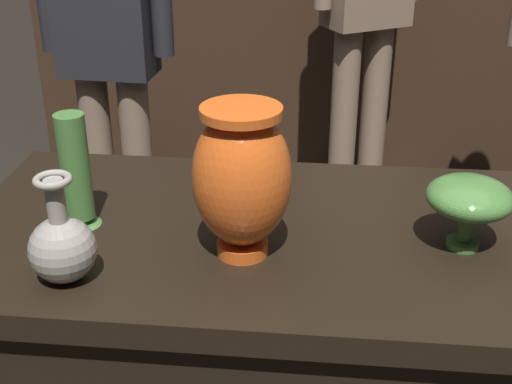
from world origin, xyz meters
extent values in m
cube|color=black|center=(0.00, 0.00, 0.78)|extent=(1.20, 0.64, 0.05)
cube|color=#382619|center=(0.00, 2.20, 0.47)|extent=(2.60, 0.40, 0.95)
cylinder|color=#E55B1E|center=(-0.04, -0.09, 0.81)|extent=(0.09, 0.09, 0.02)
ellipsoid|color=#E55B1E|center=(-0.04, -0.09, 0.95)|extent=(0.17, 0.17, 0.25)
cylinder|color=#E55B1E|center=(-0.04, -0.09, 1.07)|extent=(0.14, 0.14, 0.02)
cone|color=#477A38|center=(-0.36, -0.02, 0.81)|extent=(0.08, 0.08, 0.02)
cylinder|color=#477A38|center=(-0.36, -0.02, 0.92)|extent=(0.06, 0.06, 0.21)
cylinder|color=#477A38|center=(0.36, -0.03, 0.81)|extent=(0.06, 0.06, 0.01)
cylinder|color=#477A38|center=(0.36, -0.03, 0.84)|extent=(0.03, 0.03, 0.05)
ellipsoid|color=#477A38|center=(0.36, -0.03, 0.90)|extent=(0.15, 0.15, 0.07)
sphere|color=gray|center=(-0.33, -0.21, 0.86)|extent=(0.11, 0.11, 0.11)
cylinder|color=gray|center=(-0.33, -0.21, 0.94)|extent=(0.03, 0.03, 0.08)
torus|color=gray|center=(-0.33, -0.21, 0.99)|extent=(0.06, 0.06, 0.01)
cylinder|color=#846B56|center=(-0.58, 1.11, 0.38)|extent=(0.11, 0.11, 0.76)
cylinder|color=#846B56|center=(-0.73, 1.12, 0.38)|extent=(0.11, 0.11, 0.76)
cylinder|color=#846B56|center=(0.31, 1.62, 0.42)|extent=(0.11, 0.11, 0.84)
cylinder|color=#846B56|center=(0.18, 1.54, 0.42)|extent=(0.11, 0.11, 0.84)
camera|label=1|loc=(0.09, -1.15, 1.45)|focal=48.15mm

